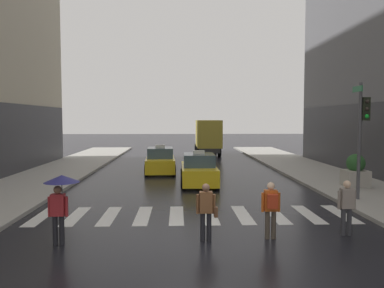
# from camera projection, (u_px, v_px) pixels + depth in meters

# --- Properties ---
(ground_plane) EXTENTS (160.00, 160.00, 0.00)m
(ground_plane) POSITION_uv_depth(u_px,v_px,m) (197.00, 241.00, 11.07)
(ground_plane) COLOR black
(crosswalk_markings) EXTENTS (11.30, 2.80, 0.01)m
(crosswalk_markings) POSITION_uv_depth(u_px,v_px,m) (193.00, 215.00, 14.07)
(crosswalk_markings) COLOR silver
(crosswalk_markings) RESTS_ON ground
(traffic_light_pole) EXTENTS (0.44, 0.84, 4.80)m
(traffic_light_pole) POSITION_uv_depth(u_px,v_px,m) (362.00, 124.00, 15.97)
(traffic_light_pole) COLOR #47474C
(traffic_light_pole) RESTS_ON curb_right
(taxi_lead) EXTENTS (1.93, 4.54, 1.80)m
(taxi_lead) POSITION_uv_depth(u_px,v_px,m) (199.00, 170.00, 20.79)
(taxi_lead) COLOR yellow
(taxi_lead) RESTS_ON ground
(taxi_second) EXTENTS (2.06, 4.60, 1.80)m
(taxi_second) POSITION_uv_depth(u_px,v_px,m) (160.00, 161.00, 25.26)
(taxi_second) COLOR yellow
(taxi_second) RESTS_ON ground
(box_truck) EXTENTS (2.31, 7.55, 3.35)m
(box_truck) POSITION_uv_depth(u_px,v_px,m) (208.00, 136.00, 37.71)
(box_truck) COLOR #2D2D2D
(box_truck) RESTS_ON ground
(pedestrian_with_umbrella) EXTENTS (0.96, 0.96, 1.94)m
(pedestrian_with_umbrella) POSITION_uv_depth(u_px,v_px,m) (60.00, 190.00, 10.64)
(pedestrian_with_umbrella) COLOR black
(pedestrian_with_umbrella) RESTS_ON ground
(pedestrian_with_backpack) EXTENTS (0.55, 0.43, 1.65)m
(pedestrian_with_backpack) POSITION_uv_depth(u_px,v_px,m) (271.00, 206.00, 11.20)
(pedestrian_with_backpack) COLOR #473D33
(pedestrian_with_backpack) RESTS_ON ground
(pedestrian_with_handbag) EXTENTS (0.61, 0.24, 1.65)m
(pedestrian_with_handbag) POSITION_uv_depth(u_px,v_px,m) (206.00, 209.00, 11.00)
(pedestrian_with_handbag) COLOR black
(pedestrian_with_handbag) RESTS_ON ground
(pedestrian_plain_coat) EXTENTS (0.55, 0.24, 1.65)m
(pedestrian_plain_coat) POSITION_uv_depth(u_px,v_px,m) (347.00, 204.00, 11.56)
(pedestrian_plain_coat) COLOR #333338
(pedestrian_plain_coat) RESTS_ON ground
(planter_near_corner) EXTENTS (1.10, 1.10, 1.60)m
(planter_near_corner) POSITION_uv_depth(u_px,v_px,m) (356.00, 172.00, 19.20)
(planter_near_corner) COLOR #A8A399
(planter_near_corner) RESTS_ON curb_right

